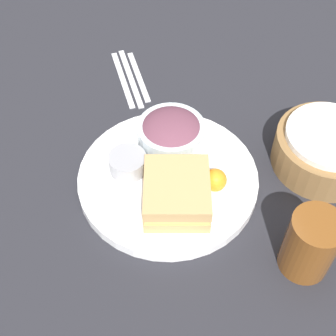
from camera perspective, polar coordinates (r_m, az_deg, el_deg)
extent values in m
plane|color=#232328|center=(0.85, 0.00, -1.78)|extent=(4.00, 4.00, 0.00)
cylinder|color=white|center=(0.84, 0.00, -1.33)|extent=(0.32, 0.32, 0.02)
cube|color=tan|center=(0.79, 1.26, -3.73)|extent=(0.14, 0.13, 0.02)
cube|color=#E5C666|center=(0.78, 1.28, -3.02)|extent=(0.14, 0.13, 0.01)
cube|color=tan|center=(0.76, 1.30, -2.28)|extent=(0.14, 0.13, 0.02)
cylinder|color=silver|center=(0.86, 0.38, 3.97)|extent=(0.12, 0.12, 0.05)
ellipsoid|color=brown|center=(0.85, 0.38, 4.69)|extent=(0.11, 0.11, 0.05)
cylinder|color=#99999E|center=(0.83, -4.94, 0.60)|extent=(0.07, 0.07, 0.03)
sphere|color=orange|center=(0.81, 5.77, -1.46)|extent=(0.04, 0.04, 0.04)
cylinder|color=brown|center=(0.75, 16.98, -8.89)|extent=(0.08, 0.08, 0.12)
cylinder|color=olive|center=(0.90, 18.61, 2.04)|extent=(0.19, 0.19, 0.07)
cylinder|color=white|center=(0.87, 19.27, 3.77)|extent=(0.16, 0.16, 0.01)
cube|color=silver|center=(1.05, -5.55, 10.75)|extent=(0.19, 0.02, 0.01)
cube|color=silver|center=(1.06, -4.58, 10.94)|extent=(0.20, 0.02, 0.01)
cube|color=silver|center=(1.06, -3.61, 11.13)|extent=(0.17, 0.02, 0.01)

